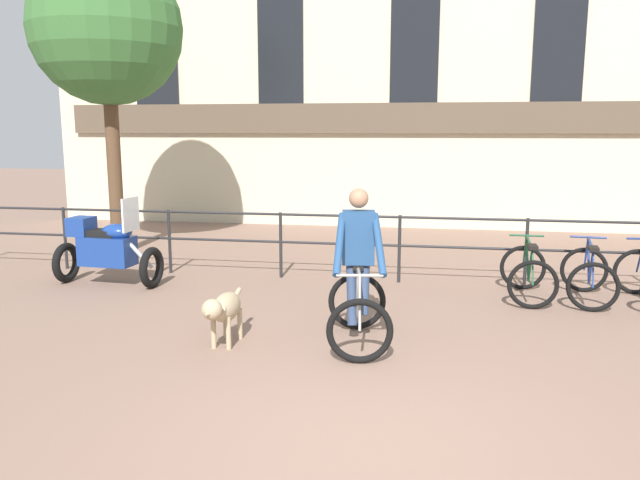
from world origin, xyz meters
TOP-DOWN VIEW (x-y plane):
  - ground_plane at (0.00, 0.00)m, footprint 60.00×60.00m
  - canal_railing at (-0.00, 5.20)m, footprint 15.05×0.05m
  - building_facade at (-0.00, 10.99)m, footprint 18.00×0.72m
  - cyclist_with_bike at (-0.32, 2.38)m, footprint 0.84×1.25m
  - dog at (-1.74, 1.96)m, footprint 0.29×0.99m
  - parked_motorcycle at (-4.36, 4.27)m, footprint 1.62×0.73m
  - parked_bicycle_near_lamp at (1.81, 4.54)m, footprint 0.68×1.12m
  - parked_bicycle_mid_left at (2.61, 4.54)m, footprint 0.79×1.18m
  - tree_canalside_left at (-5.37, 6.54)m, footprint 2.72×2.72m

SIDE VIEW (x-z plane):
  - ground_plane at x=0.00m, z-range 0.00..0.00m
  - parked_bicycle_near_lamp at x=1.81m, z-range -0.07..0.79m
  - parked_bicycle_mid_left at x=2.61m, z-range -0.07..0.79m
  - dog at x=-1.74m, z-range 0.11..0.72m
  - parked_motorcycle at x=-4.36m, z-range -0.11..1.24m
  - canal_railing at x=0.00m, z-range 0.18..1.23m
  - cyclist_with_bike at x=-0.32m, z-range -0.09..1.61m
  - tree_canalside_left at x=-5.37m, z-range 1.35..6.84m
  - building_facade at x=0.00m, z-range -0.02..10.05m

